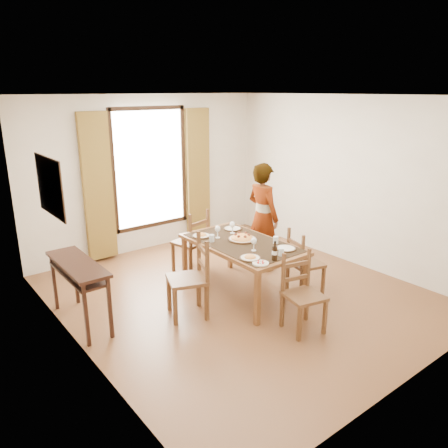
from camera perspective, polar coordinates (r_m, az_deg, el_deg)
ground at (r=6.25m, az=2.01°, el=-9.13°), size 5.00×5.00×0.00m
room_shell at (r=5.83m, az=1.31°, el=5.02°), size 4.60×5.10×2.74m
console_table at (r=5.54m, az=-18.55°, el=-5.88°), size 0.38×1.20×0.80m
dining_table at (r=6.04m, az=2.39°, el=-2.98°), size 0.99×1.73×0.76m
chair_west at (r=5.53m, az=-4.47°, el=-7.27°), size 0.60×0.60×1.05m
chair_north at (r=6.83m, az=-4.23°, el=-2.53°), size 0.53×0.53×1.01m
chair_south at (r=5.30m, az=10.20°, el=-9.16°), size 0.50×0.50×0.95m
chair_east at (r=6.20m, az=10.39°, el=-5.20°), size 0.50×0.50×0.94m
man at (r=6.88m, az=5.08°, el=0.94°), size 0.63×0.41×1.71m
plate_sw at (r=5.44m, az=3.44°, el=-4.29°), size 0.27×0.27×0.05m
plate_se at (r=5.80m, az=8.06°, el=-3.03°), size 0.27×0.27×0.05m
plate_nw at (r=6.24m, az=-2.98°, el=-1.40°), size 0.27×0.27×0.05m
plate_ne at (r=6.55m, az=1.13°, el=-0.47°), size 0.27×0.27×0.05m
pasta_platter at (r=6.09m, az=2.38°, el=-1.65°), size 0.40×0.40×0.10m
caprese_plate at (r=5.30m, az=4.81°, el=-5.01°), size 0.20×0.20×0.04m
wine_glass_a at (r=5.68m, az=3.91°, el=-2.63°), size 0.08×0.08×0.18m
wine_glass_b at (r=6.35m, az=1.11°, el=-0.44°), size 0.08×0.08×0.18m
wine_glass_c at (r=6.16m, az=-0.84°, el=-1.01°), size 0.08×0.08×0.18m
tumbler_a at (r=5.99m, az=6.78°, el=-2.08°), size 0.07×0.07×0.10m
tumbler_b at (r=6.02m, az=-1.60°, el=-1.86°), size 0.07×0.07×0.10m
tumbler_c at (r=5.57m, az=7.49°, el=-3.63°), size 0.07×0.07×0.10m
wine_bottle at (r=5.39m, az=6.64°, el=-3.48°), size 0.07×0.07×0.25m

